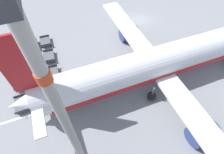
{
  "coord_description": "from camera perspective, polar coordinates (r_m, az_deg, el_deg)",
  "views": [
    {
      "loc": [
        28.27,
        -17.81,
        21.0
      ],
      "look_at": [
        13.45,
        -11.84,
        1.39
      ],
      "focal_mm": 28.0,
      "sensor_mm": 36.0,
      "label": 1
    }
  ],
  "objects": [
    {
      "name": "ground_plane",
      "position": [
        39.46,
        9.12,
        18.05
      ],
      "size": [
        500.0,
        500.0,
        0.0
      ],
      "primitive_type": "plane",
      "color": "gray"
    },
    {
      "name": "airplane",
      "position": [
        25.61,
        16.48,
        5.01
      ],
      "size": [
        37.42,
        41.35,
        12.61
      ],
      "color": "white",
      "rests_on": "ground_plane"
    },
    {
      "name": "baggage_dolly_row_near_col_a",
      "position": [
        35.04,
        -27.95,
        8.38
      ],
      "size": [
        3.4,
        1.83,
        0.92
      ],
      "color": "#515459",
      "rests_on": "ground_plane"
    },
    {
      "name": "baggage_dolly_row_near_col_b",
      "position": [
        31.99,
        -28.0,
        3.79
      ],
      "size": [
        3.43,
        1.9,
        0.92
      ],
      "color": "#515459",
      "rests_on": "ground_plane"
    },
    {
      "name": "baggage_dolly_row_near_col_c",
      "position": [
        29.17,
        -27.81,
        -1.62
      ],
      "size": [
        3.41,
        1.84,
        0.92
      ],
      "color": "#515459",
      "rests_on": "ground_plane"
    },
    {
      "name": "baggage_dolly_row_near_col_d",
      "position": [
        26.72,
        -27.45,
        -7.86
      ],
      "size": [
        3.42,
        1.87,
        0.92
      ],
      "color": "#515459",
      "rests_on": "ground_plane"
    },
    {
      "name": "baggage_dolly_row_mid_a_col_a",
      "position": [
        34.63,
        -24.44,
        9.45
      ],
      "size": [
        3.42,
        1.87,
        0.92
      ],
      "color": "#515459",
      "rests_on": "ground_plane"
    },
    {
      "name": "baggage_dolly_row_mid_a_col_b",
      "position": [
        31.55,
        -23.76,
        5.12
      ],
      "size": [
        3.42,
        1.88,
        0.92
      ],
      "color": "#515459",
      "rests_on": "ground_plane"
    },
    {
      "name": "baggage_dolly_row_mid_a_col_c",
      "position": [
        28.74,
        -23.24,
        -0.14
      ],
      "size": [
        3.46,
        1.97,
        0.92
      ],
      "color": "#515459",
      "rests_on": "ground_plane"
    },
    {
      "name": "baggage_dolly_row_mid_a_col_d",
      "position": [
        26.1,
        -22.55,
        -6.83
      ],
      "size": [
        3.45,
        1.94,
        0.92
      ],
      "color": "#515459",
      "rests_on": "ground_plane"
    },
    {
      "name": "baggage_dolly_row_mid_b_col_a",
      "position": [
        34.55,
        -20.9,
        10.74
      ],
      "size": [
        3.42,
        1.87,
        0.92
      ],
      "color": "#515459",
      "rests_on": "ground_plane"
    },
    {
      "name": "baggage_dolly_row_mid_b_col_b",
      "position": [
        31.32,
        -19.89,
        6.31
      ],
      "size": [
        3.46,
        1.97,
        0.92
      ],
      "color": "#515459",
      "rests_on": "ground_plane"
    },
    {
      "name": "baggage_dolly_row_mid_b_col_c",
      "position": [
        28.45,
        -18.71,
        1.18
      ],
      "size": [
        3.42,
        1.88,
        0.92
      ],
      "color": "#515459",
      "rests_on": "ground_plane"
    },
    {
      "name": "baggage_dolly_row_mid_b_col_d",
      "position": [
        25.9,
        -17.62,
        -5.12
      ],
      "size": [
        3.45,
        1.96,
        0.92
      ],
      "color": "#515459",
      "rests_on": "ground_plane"
    },
    {
      "name": "apron_light_mast",
      "position": [
        11.63,
        -15.39,
        -13.12
      ],
      "size": [
        2.0,
        0.74,
        19.39
      ],
      "color": "#ADA89E",
      "rests_on": "ground_plane"
    },
    {
      "name": "stand_guidance_stripe",
      "position": [
        25.58,
        -2.21,
        -4.38
      ],
      "size": [
        0.59,
        37.96,
        0.01
      ],
      "color": "white",
      "rests_on": "ground_plane"
    }
  ]
}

